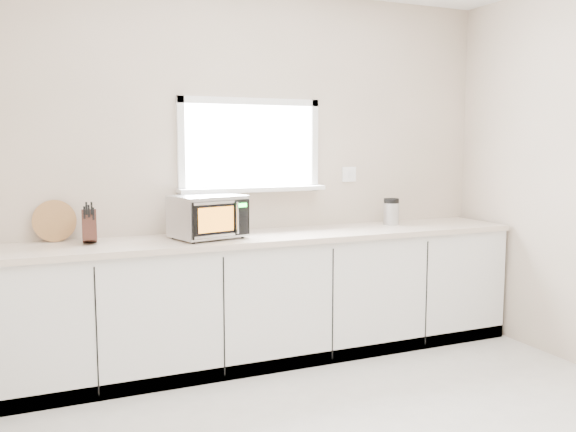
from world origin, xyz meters
TOP-DOWN VIEW (x-y plane):
  - back_wall at (0.00, 2.00)m, footprint 4.00×0.17m
  - cabinets at (0.00, 1.70)m, footprint 3.92×0.60m
  - countertop at (0.00, 1.69)m, footprint 3.92×0.64m
  - microwave at (-0.42, 1.68)m, footprint 0.53×0.46m
  - knife_block at (-1.18, 1.77)m, footprint 0.11×0.20m
  - cutting_board at (-1.39, 1.94)m, footprint 0.28×0.07m
  - coffee_grinder at (1.12, 1.79)m, footprint 0.14×0.14m

SIDE VIEW (x-z plane):
  - cabinets at x=0.00m, z-range 0.00..0.88m
  - countertop at x=0.00m, z-range 0.88..0.92m
  - coffee_grinder at x=1.12m, z-range 0.92..1.13m
  - knife_block at x=-1.18m, z-range 0.90..1.18m
  - cutting_board at x=-1.39m, z-range 0.92..1.20m
  - microwave at x=-0.42m, z-range 0.93..1.22m
  - back_wall at x=0.00m, z-range 0.01..2.71m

